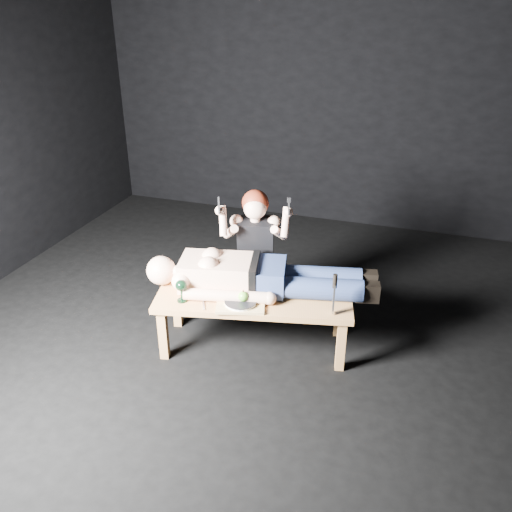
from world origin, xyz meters
name	(u,v)px	position (x,y,z in m)	size (l,w,h in m)	color
ground	(247,331)	(0.00, 0.00, 0.00)	(5.00, 5.00, 0.00)	black
back_wall	(323,89)	(0.00, 2.50, 1.50)	(5.00, 5.00, 0.00)	black
table	(254,321)	(0.11, -0.17, 0.23)	(1.43, 0.54, 0.45)	#B17841
lying_man	(262,272)	(0.14, -0.06, 0.59)	(1.55, 0.47, 0.28)	beige
kneeling_woman	(256,250)	(-0.03, 0.30, 0.58)	(0.61, 0.69, 1.15)	black
serving_tray	(241,304)	(0.07, -0.33, 0.46)	(0.34, 0.25, 0.02)	tan
plate	(241,302)	(0.07, -0.33, 0.48)	(0.23, 0.23, 0.02)	white
apple	(243,296)	(0.09, -0.32, 0.52)	(0.07, 0.07, 0.07)	green
goblet	(181,291)	(-0.35, -0.41, 0.54)	(0.08, 0.08, 0.17)	black
fork_flat	(204,304)	(-0.19, -0.40, 0.45)	(0.01, 0.15, 0.01)	#B2B2B7
knife_flat	(264,306)	(0.23, -0.29, 0.45)	(0.01, 0.15, 0.01)	#B2B2B7
spoon_flat	(258,303)	(0.18, -0.26, 0.45)	(0.01, 0.15, 0.01)	#B2B2B7
carving_knife	(334,295)	(0.71, -0.23, 0.61)	(0.04, 0.04, 0.31)	#B2B2B7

